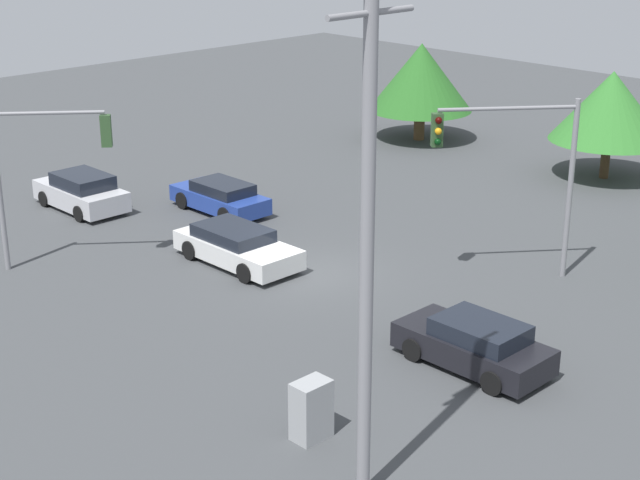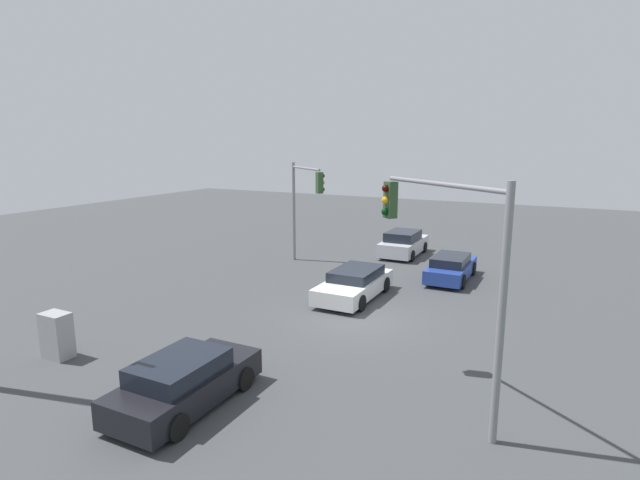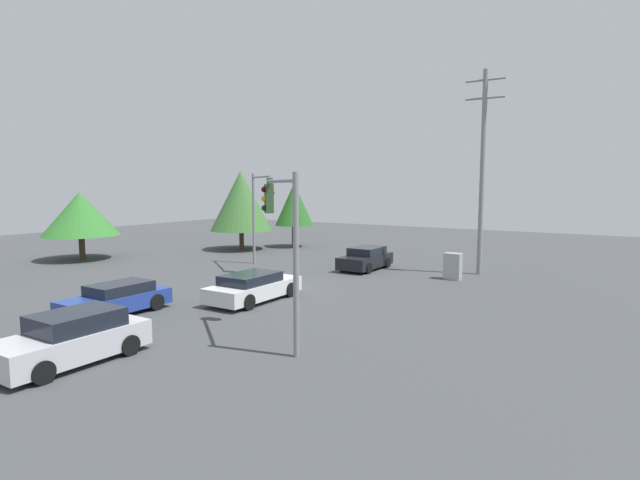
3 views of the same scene
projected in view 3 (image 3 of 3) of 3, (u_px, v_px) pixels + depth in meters
ground_plane at (266, 289)px, 25.12m from camera, size 80.00×80.00×0.00m
sedan_dark at (366, 259)px, 30.94m from camera, size 1.97×4.27×1.37m
sedan_blue at (117, 299)px, 20.10m from camera, size 1.86×4.33×1.26m
sedan_white at (253, 287)px, 22.44m from camera, size 2.07×4.76×1.27m
sedan_silver at (72, 339)px, 14.62m from camera, size 2.02×4.29×1.49m
traffic_signal_main at (260, 202)px, 31.11m from camera, size 3.83×3.04×5.96m
traffic_signal_cross at (283, 227)px, 16.22m from camera, size 3.10×2.59×5.58m
utility_pole_tall at (482, 168)px, 28.57m from camera, size 2.20×0.28×11.69m
electrical_cabinet at (453, 266)px, 27.56m from camera, size 0.90×0.61×1.47m
tree_right at (80, 214)px, 34.69m from camera, size 5.14×5.14×4.74m
tree_behind at (294, 205)px, 41.92m from camera, size 3.23×3.23×5.38m
tree_left at (241, 201)px, 40.12m from camera, size 4.95×4.95×6.36m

